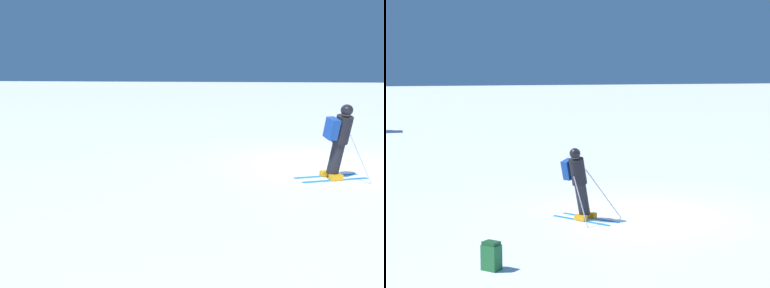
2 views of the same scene
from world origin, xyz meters
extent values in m
plane|color=white|center=(0.00, 0.00, 0.00)|extent=(300.00, 300.00, 0.00)
cube|color=#1E7AC6|center=(-1.54, -0.09, 0.01)|extent=(0.88, 1.44, 0.01)
cube|color=#1E7AC6|center=(-1.22, 0.09, 0.01)|extent=(0.88, 1.44, 0.01)
cube|color=orange|center=(-1.54, -0.09, 0.07)|extent=(0.26, 0.31, 0.12)
cube|color=orange|center=(-1.22, 0.09, 0.07)|extent=(0.26, 0.31, 0.12)
cylinder|color=black|center=(-1.49, -0.06, 0.49)|extent=(0.51, 0.44, 0.80)
cylinder|color=black|center=(-1.63, -0.14, 1.15)|extent=(0.58, 0.53, 0.66)
sphere|color=tan|center=(-1.71, -0.19, 1.54)|extent=(0.33, 0.31, 0.26)
sphere|color=black|center=(-1.72, -0.19, 1.56)|extent=(0.38, 0.36, 0.30)
cube|color=#194293|center=(-1.76, 0.08, 1.18)|extent=(0.42, 0.34, 0.49)
cylinder|color=#B7B7BC|center=(-1.72, -0.54, 0.53)|extent=(0.16, 0.53, 1.08)
cylinder|color=#B7B7BC|center=(-0.99, -0.12, 0.59)|extent=(0.87, 0.12, 1.19)
cube|color=#236633|center=(-4.32, -2.92, 0.22)|extent=(0.36, 0.37, 0.44)
cube|color=#1A4C26|center=(-4.32, -2.92, 0.47)|extent=(0.32, 0.33, 0.06)
camera|label=1|loc=(-10.04, 0.72, 2.25)|focal=35.00mm
camera|label=2|loc=(-6.89, -13.34, 3.35)|focal=60.00mm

